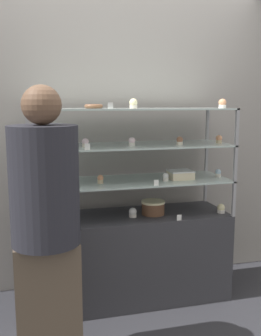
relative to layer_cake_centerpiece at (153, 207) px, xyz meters
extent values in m
plane|color=#2D2D33|center=(-0.18, 0.03, -0.75)|extent=(20.00, 20.00, 0.00)
cube|color=gray|center=(-0.18, 0.44, 0.55)|extent=(8.00, 0.05, 2.60)
cube|color=#333338|center=(-0.18, 0.03, -0.40)|extent=(1.55, 0.52, 0.70)
cube|color=#99999E|center=(-0.94, 0.28, 0.08)|extent=(0.02, 0.02, 0.28)
cube|color=#99999E|center=(0.58, 0.28, 0.08)|extent=(0.02, 0.02, 0.28)
cube|color=#99999E|center=(-0.94, -0.22, 0.08)|extent=(0.02, 0.02, 0.28)
cube|color=#99999E|center=(0.58, -0.22, 0.08)|extent=(0.02, 0.02, 0.28)
cube|color=#B2C6C1|center=(-0.18, 0.03, 0.22)|extent=(1.55, 0.52, 0.01)
cube|color=#99999E|center=(-0.94, 0.28, 0.36)|extent=(0.02, 0.02, 0.28)
cube|color=#99999E|center=(0.58, 0.28, 0.36)|extent=(0.02, 0.02, 0.28)
cube|color=#99999E|center=(-0.94, -0.22, 0.36)|extent=(0.02, 0.02, 0.28)
cube|color=#99999E|center=(0.58, -0.22, 0.36)|extent=(0.02, 0.02, 0.28)
cube|color=#B2C6C1|center=(-0.18, 0.03, 0.50)|extent=(1.55, 0.52, 0.01)
cube|color=#99999E|center=(-0.94, 0.28, 0.64)|extent=(0.02, 0.02, 0.28)
cube|color=#99999E|center=(0.58, 0.28, 0.64)|extent=(0.02, 0.02, 0.28)
cube|color=#99999E|center=(-0.94, -0.22, 0.64)|extent=(0.02, 0.02, 0.28)
cube|color=#99999E|center=(0.58, -0.22, 0.64)|extent=(0.02, 0.02, 0.28)
cube|color=#B2C6C1|center=(-0.18, 0.03, 0.77)|extent=(1.55, 0.52, 0.01)
cylinder|color=brown|center=(0.00, 0.00, -0.01)|extent=(0.18, 0.18, 0.09)
cylinder|color=#F4EAB2|center=(0.00, 0.00, 0.05)|extent=(0.19, 0.19, 0.02)
cube|color=beige|center=(0.22, -0.02, 0.25)|extent=(0.18, 0.15, 0.06)
cube|color=white|center=(0.22, -0.02, 0.29)|extent=(0.19, 0.16, 0.01)
cylinder|color=white|center=(-0.89, -0.10, -0.04)|extent=(0.06, 0.06, 0.03)
sphere|color=white|center=(-0.89, -0.10, -0.01)|extent=(0.06, 0.06, 0.06)
cylinder|color=white|center=(-0.18, -0.04, -0.04)|extent=(0.06, 0.06, 0.03)
sphere|color=white|center=(-0.18, -0.04, -0.01)|extent=(0.06, 0.06, 0.06)
cylinder|color=white|center=(0.54, -0.11, -0.04)|extent=(0.06, 0.06, 0.03)
sphere|color=#F4EAB2|center=(0.54, -0.11, -0.01)|extent=(0.06, 0.06, 0.06)
cube|color=white|center=(0.14, -0.21, -0.03)|extent=(0.04, 0.00, 0.04)
cylinder|color=white|center=(-0.91, -0.05, 0.24)|extent=(0.04, 0.04, 0.03)
sphere|color=silver|center=(-0.91, -0.05, 0.26)|extent=(0.05, 0.05, 0.05)
cylinder|color=#CCB28C|center=(-0.43, -0.03, 0.24)|extent=(0.04, 0.04, 0.03)
sphere|color=#E5996B|center=(-0.43, -0.03, 0.26)|extent=(0.05, 0.05, 0.05)
cylinder|color=white|center=(0.08, -0.07, 0.24)|extent=(0.04, 0.04, 0.03)
sphere|color=white|center=(0.08, -0.07, 0.26)|extent=(0.05, 0.05, 0.05)
cylinder|color=white|center=(0.55, -0.02, 0.24)|extent=(0.04, 0.04, 0.03)
sphere|color=silver|center=(0.55, -0.02, 0.26)|extent=(0.05, 0.05, 0.05)
cube|color=white|center=(-0.05, -0.21, 0.25)|extent=(0.04, 0.00, 0.04)
cylinder|color=#CCB28C|center=(-0.90, -0.05, 0.51)|extent=(0.05, 0.05, 0.02)
sphere|color=#E5996B|center=(-0.90, -0.05, 0.54)|extent=(0.05, 0.05, 0.05)
cylinder|color=beige|center=(-0.53, -0.03, 0.51)|extent=(0.05, 0.05, 0.02)
sphere|color=silver|center=(-0.53, -0.03, 0.54)|extent=(0.05, 0.05, 0.05)
cylinder|color=white|center=(-0.18, -0.04, 0.51)|extent=(0.05, 0.05, 0.02)
sphere|color=silver|center=(-0.18, -0.04, 0.54)|extent=(0.05, 0.05, 0.05)
cylinder|color=beige|center=(0.19, -0.07, 0.51)|extent=(0.05, 0.05, 0.02)
sphere|color=#8C5B42|center=(0.19, -0.07, 0.54)|extent=(0.05, 0.05, 0.05)
cylinder|color=#CCB28C|center=(0.54, -0.03, 0.51)|extent=(0.05, 0.05, 0.02)
sphere|color=#E5996B|center=(0.54, -0.03, 0.54)|extent=(0.05, 0.05, 0.05)
cube|color=white|center=(-0.55, -0.21, 0.52)|extent=(0.04, 0.00, 0.04)
cylinder|color=white|center=(-0.89, -0.09, 0.79)|extent=(0.06, 0.06, 0.03)
sphere|color=#8C5B42|center=(-0.89, -0.09, 0.82)|extent=(0.06, 0.06, 0.06)
cylinder|color=beige|center=(-0.18, -0.08, 0.79)|extent=(0.06, 0.06, 0.03)
sphere|color=#F4EAB2|center=(-0.18, -0.08, 0.82)|extent=(0.06, 0.06, 0.06)
cylinder|color=white|center=(0.53, -0.07, 0.79)|extent=(0.06, 0.06, 0.03)
sphere|color=#E5996B|center=(0.53, -0.07, 0.82)|extent=(0.06, 0.06, 0.06)
cube|color=white|center=(-0.38, -0.21, 0.80)|extent=(0.04, 0.00, 0.04)
torus|color=brown|center=(-0.46, 0.05, 0.80)|extent=(0.14, 0.14, 0.03)
cube|color=brown|center=(-0.86, -0.66, -0.37)|extent=(0.37, 0.20, 0.78)
cylinder|color=#26262D|center=(-0.86, -0.66, 0.36)|extent=(0.39, 0.39, 0.68)
sphere|color=brown|center=(-0.86, -0.66, 0.81)|extent=(0.22, 0.22, 0.22)
camera|label=1|loc=(-0.95, -2.87, 0.82)|focal=42.00mm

